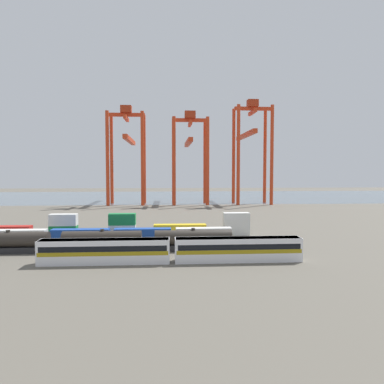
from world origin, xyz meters
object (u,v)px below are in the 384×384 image
(freight_tank_row, at_px, (102,241))
(gantry_crane_central, at_px, (190,149))
(passenger_train, at_px, (172,249))
(gantry_crane_west, at_px, (127,146))
(shipping_container_9, at_px, (180,230))
(gantry_crane_east, at_px, (251,142))

(freight_tank_row, distance_m, gantry_crane_central, 106.38)
(passenger_train, bearing_deg, gantry_crane_west, 99.72)
(shipping_container_9, bearing_deg, passenger_train, -94.87)
(passenger_train, bearing_deg, gantry_crane_east, 70.90)
(freight_tank_row, height_order, gantry_crane_west, gantry_crane_west)
(shipping_container_9, bearing_deg, gantry_crane_west, 103.81)
(passenger_train, relative_size, shipping_container_9, 3.51)
(gantry_crane_west, height_order, gantry_crane_central, gantry_crane_west)
(shipping_container_9, bearing_deg, gantry_crane_central, 84.97)
(passenger_train, height_order, gantry_crane_east, gantry_crane_east)
(shipping_container_9, xyz_separation_m, gantry_crane_central, (7.49, 85.20, 24.14))
(gantry_crane_central, xyz_separation_m, gantry_crane_east, (28.57, 0.14, 3.14))
(gantry_crane_central, bearing_deg, shipping_container_9, -95.03)
(gantry_crane_west, distance_m, gantry_crane_east, 57.18)
(passenger_train, xyz_separation_m, gantry_crane_west, (-18.95, 110.70, 24.51))
(passenger_train, xyz_separation_m, freight_tank_row, (-12.79, 8.83, -0.19))
(gantry_crane_east, bearing_deg, gantry_crane_central, -179.72)
(shipping_container_9, bearing_deg, freight_tank_row, -132.79)
(gantry_crane_central, bearing_deg, gantry_crane_west, 178.88)
(passenger_train, relative_size, gantry_crane_east, 0.90)
(gantry_crane_west, relative_size, gantry_crane_east, 0.93)
(gantry_crane_central, relative_size, gantry_crane_east, 0.88)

